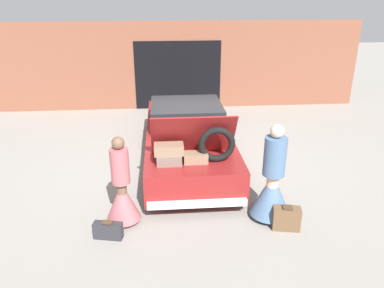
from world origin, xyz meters
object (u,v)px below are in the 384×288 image
person_left (122,193)px  suitcase_beside_left_person (108,230)px  car (187,137)px  person_right (272,186)px  suitcase_beside_right_person (286,218)px

person_left → suitcase_beside_left_person: person_left is taller
car → person_left: (-1.26, -2.41, -0.03)m
car → person_right: person_right is taller
car → person_right: bearing=-63.1°
car → suitcase_beside_right_person: size_ratio=10.03×
car → suitcase_beside_left_person: (-1.48, -2.85, -0.45)m
car → suitcase_beside_left_person: 3.24m
person_left → person_right: (2.53, -0.07, 0.05)m
person_left → suitcase_beside_left_person: 0.64m
suitcase_beside_left_person → person_left: bearing=64.2°
person_left → suitcase_beside_left_person: (-0.21, -0.44, -0.42)m
car → suitcase_beside_left_person: size_ratio=9.92×
person_left → person_right: size_ratio=0.91×
person_right → suitcase_beside_right_person: person_right is taller
person_left → suitcase_beside_right_person: 2.76m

